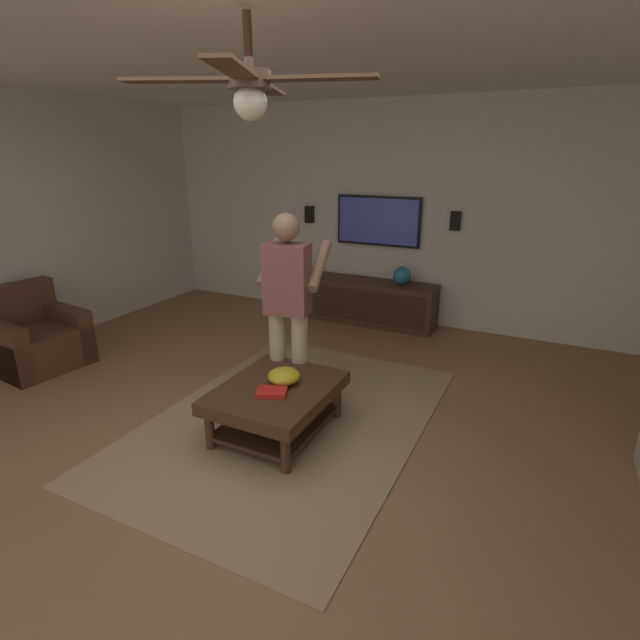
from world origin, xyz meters
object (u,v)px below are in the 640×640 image
(coffee_table, at_px, (277,399))
(media_console, at_px, (369,302))
(armchair, at_px, (34,340))
(book, at_px, (271,392))
(ceiling_fan, at_px, (250,86))
(person_standing, at_px, (288,300))
(wall_speaker_right, at_px, (309,214))
(vase_round, at_px, (402,276))
(remote_white, at_px, (290,377))
(wall_speaker_left, at_px, (455,221))
(tv, at_px, (378,221))
(bowl, at_px, (284,376))

(coffee_table, relative_size, media_console, 0.59)
(armchair, height_order, book, armchair)
(book, height_order, ceiling_fan, ceiling_fan)
(person_standing, bearing_deg, wall_speaker_right, 14.31)
(armchair, distance_m, media_console, 3.79)
(vase_round, bearing_deg, media_console, 92.68)
(person_standing, bearing_deg, vase_round, -16.17)
(person_standing, xyz_separation_m, book, (-0.63, -0.20, -0.51))
(wall_speaker_right, distance_m, ceiling_fan, 4.29)
(remote_white, bearing_deg, wall_speaker_right, 125.29)
(person_standing, height_order, wall_speaker_left, person_standing)
(coffee_table, height_order, wall_speaker_right, wall_speaker_right)
(media_console, bearing_deg, tv, -180.00)
(tv, distance_m, ceiling_fan, 4.01)
(wall_speaker_right, xyz_separation_m, ceiling_fan, (-3.80, -1.68, 1.07))
(ceiling_fan, bearing_deg, book, 29.01)
(person_standing, relative_size, remote_white, 10.93)
(vase_round, bearing_deg, remote_white, 178.56)
(book, bearing_deg, remote_white, -111.56)
(tv, height_order, vase_round, tv)
(media_console, height_order, ceiling_fan, ceiling_fan)
(coffee_table, height_order, person_standing, person_standing)
(person_standing, bearing_deg, tv, -6.30)
(wall_speaker_left, height_order, ceiling_fan, ceiling_fan)
(book, height_order, wall_speaker_left, wall_speaker_left)
(book, bearing_deg, wall_speaker_left, -123.27)
(person_standing, xyz_separation_m, wall_speaker_right, (2.54, 1.13, 0.37))
(media_console, bearing_deg, coffee_table, 6.47)
(vase_round, bearing_deg, wall_speaker_left, -66.50)
(person_standing, height_order, wall_speaker_right, person_standing)
(coffee_table, bearing_deg, person_standing, 18.76)
(remote_white, bearing_deg, person_standing, 131.16)
(wall_speaker_left, bearing_deg, tv, 90.79)
(person_standing, xyz_separation_m, remote_white, (-0.34, -0.20, -0.52))
(vase_round, height_order, wall_speaker_right, wall_speaker_right)
(armchair, height_order, tv, tv)
(tv, relative_size, remote_white, 7.28)
(media_console, xyz_separation_m, person_standing, (-2.29, -0.15, 0.66))
(remote_white, xyz_separation_m, wall_speaker_right, (2.88, 1.33, 0.89))
(tv, relative_size, wall_speaker_right, 4.96)
(tv, distance_m, book, 3.29)
(bowl, relative_size, book, 1.14)
(armchair, bearing_deg, bowl, 7.78)
(tv, xyz_separation_m, bowl, (-2.95, -0.34, -0.82))
(media_console, distance_m, bowl, 2.73)
(armchair, relative_size, remote_white, 5.95)
(book, distance_m, wall_speaker_right, 3.55)
(armchair, relative_size, bowl, 3.55)
(coffee_table, xyz_separation_m, person_standing, (0.50, 0.17, 0.64))
(tv, relative_size, vase_round, 4.96)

